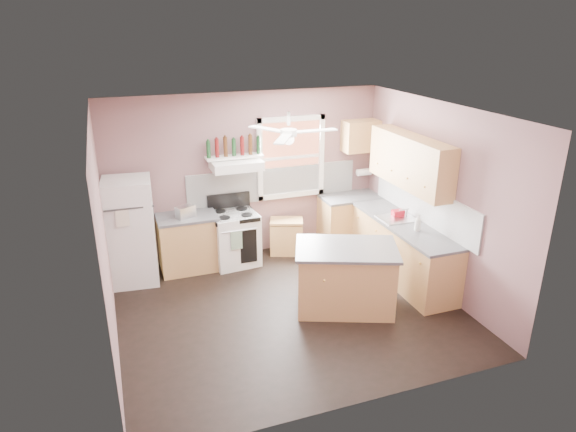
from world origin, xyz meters
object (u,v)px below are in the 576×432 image
object	(u,v)px
stove	(234,238)
cart	(287,238)
island	(345,279)
refrigerator	(131,232)
toaster	(185,212)

from	to	relation	value
stove	cart	world-z (taller)	stove
cart	island	xyz separation A→B (m)	(0.16, -1.94, 0.16)
refrigerator	cart	bearing A→B (deg)	9.08
stove	cart	distance (m)	0.94
refrigerator	island	bearing A→B (deg)	-28.38
stove	cart	xyz separation A→B (m)	(0.92, 0.09, -0.16)
stove	island	world-z (taller)	same
toaster	island	world-z (taller)	toaster
refrigerator	stove	xyz separation A→B (m)	(1.57, 0.07, -0.37)
refrigerator	toaster	distance (m)	0.85
toaster	island	xyz separation A→B (m)	(1.83, -1.84, -0.56)
refrigerator	cart	size ratio (longest dim) A/B	2.96
toaster	stove	world-z (taller)	toaster
cart	stove	bearing A→B (deg)	-154.49
refrigerator	island	size ratio (longest dim) A/B	1.26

